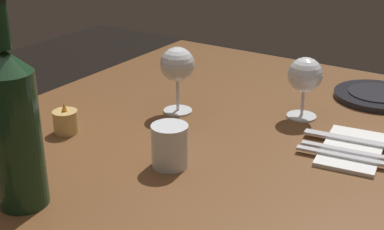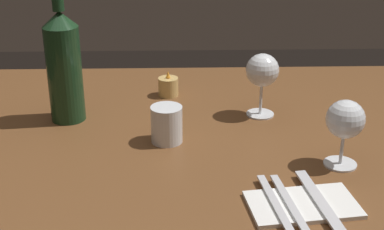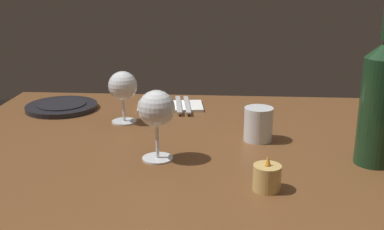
{
  "view_description": "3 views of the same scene",
  "coord_description": "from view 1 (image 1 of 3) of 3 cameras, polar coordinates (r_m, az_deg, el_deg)",
  "views": [
    {
      "loc": [
        -0.81,
        -0.54,
        1.21
      ],
      "look_at": [
        0.01,
        -0.01,
        0.8
      ],
      "focal_mm": 49.65,
      "sensor_mm": 36.0,
      "label": 1
    },
    {
      "loc": [
        -0.08,
        -1.12,
        1.28
      ],
      "look_at": [
        -0.05,
        -0.01,
        0.79
      ],
      "focal_mm": 52.32,
      "sensor_mm": 36.0,
      "label": 2
    },
    {
      "loc": [
        -0.02,
        1.03,
        1.13
      ],
      "look_at": [
        0.06,
        -0.04,
        0.8
      ],
      "focal_mm": 44.21,
      "sensor_mm": 36.0,
      "label": 3
    }
  ],
  "objects": [
    {
      "name": "dining_table",
      "position": [
        1.12,
        -0.72,
        -6.94
      ],
      "size": [
        1.3,
        0.9,
        0.74
      ],
      "color": "brown",
      "rests_on": "ground"
    },
    {
      "name": "wine_glass_left",
      "position": [
        1.18,
        12.04,
        4.1
      ],
      "size": [
        0.08,
        0.08,
        0.14
      ],
      "color": "white",
      "rests_on": "dining_table"
    },
    {
      "name": "wine_glass_right",
      "position": [
        1.18,
        -1.58,
        5.29
      ],
      "size": [
        0.08,
        0.08,
        0.15
      ],
      "color": "white",
      "rests_on": "dining_table"
    },
    {
      "name": "wine_bottle",
      "position": [
        0.86,
        -18.53,
        -1.24
      ],
      "size": [
        0.08,
        0.08,
        0.34
      ],
      "color": "#19381E",
      "rests_on": "dining_table"
    },
    {
      "name": "water_tumbler",
      "position": [
        0.97,
        -2.39,
        -3.48
      ],
      "size": [
        0.07,
        0.07,
        0.08
      ],
      "color": "white",
      "rests_on": "dining_table"
    },
    {
      "name": "votive_candle",
      "position": [
        1.14,
        -13.41,
        -0.77
      ],
      "size": [
        0.05,
        0.05,
        0.07
      ],
      "color": "#DBB266",
      "rests_on": "dining_table"
    },
    {
      "name": "dinner_plate",
      "position": [
        1.37,
        19.27,
        1.98
      ],
      "size": [
        0.21,
        0.21,
        0.02
      ],
      "color": "black",
      "rests_on": "dining_table"
    },
    {
      "name": "folded_napkin",
      "position": [
        1.08,
        16.8,
        -3.55
      ],
      "size": [
        0.2,
        0.13,
        0.01
      ],
      "color": "white",
      "rests_on": "dining_table"
    },
    {
      "name": "fork_inner",
      "position": [
        1.06,
        16.43,
        -3.75
      ],
      "size": [
        0.04,
        0.18,
        0.0
      ],
      "color": "silver",
      "rests_on": "folded_napkin"
    },
    {
      "name": "fork_outer",
      "position": [
        1.03,
        16.01,
        -4.28
      ],
      "size": [
        0.04,
        0.18,
        0.0
      ],
      "color": "silver",
      "rests_on": "folded_napkin"
    },
    {
      "name": "table_knife",
      "position": [
        1.1,
        17.31,
        -2.65
      ],
      "size": [
        0.05,
        0.21,
        0.0
      ],
      "color": "silver",
      "rests_on": "folded_napkin"
    }
  ]
}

